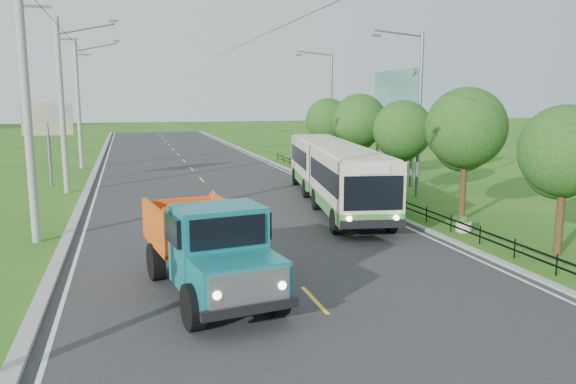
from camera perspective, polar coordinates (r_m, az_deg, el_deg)
name	(u,v)px	position (r m, az deg, el deg)	size (l,w,h in m)	color
ground	(314,301)	(15.73, 2.70, -10.95)	(240.00, 240.00, 0.00)	#235D16
road	(210,189)	(34.72, -7.92, 0.33)	(14.00, 120.00, 0.02)	#28282B
curb_left	(86,193)	(34.47, -19.85, -0.10)	(0.40, 120.00, 0.15)	#9E9E99
curb_right	(320,183)	(36.39, 3.29, 0.89)	(0.30, 120.00, 0.10)	#9E9E99
edge_line_left	(96,194)	(34.44, -18.93, -0.15)	(0.12, 120.00, 0.00)	silver
edge_line_right	(313,184)	(36.23, 2.55, 0.82)	(0.12, 120.00, 0.00)	silver
centre_dash	(314,300)	(15.73, 2.70, -10.88)	(0.12, 2.20, 0.00)	yellow
railing_right	(371,194)	(31.16, 8.42, -0.19)	(0.04, 40.00, 0.60)	black
pole_near	(28,109)	(23.22, -24.91, 7.64)	(3.51, 0.32, 10.00)	gray
pole_mid	(62,105)	(35.13, -21.95, 8.18)	(3.51, 0.32, 10.00)	gray
pole_far	(79,103)	(47.09, -20.49, 8.43)	(3.51, 0.32, 10.00)	gray
tree_second	(563,156)	(21.83, 26.18, 3.34)	(3.18, 3.26, 5.30)	#382314
tree_third	(465,132)	(26.53, 17.55, 5.81)	(3.60, 3.62, 6.00)	#382314
tree_fourth	(402,133)	(31.72, 11.53, 5.87)	(3.24, 3.31, 5.40)	#382314
tree_fifth	(359,124)	(37.13, 7.25, 6.90)	(3.48, 3.52, 5.80)	#382314
tree_back	(328,123)	(42.71, 4.06, 7.02)	(3.30, 3.36, 5.50)	#382314
streetlight_mid	(417,109)	(31.92, 12.99, 8.21)	(3.02, 0.20, 9.07)	slate
streetlight_far	(329,106)	(44.69, 4.21, 8.73)	(3.02, 0.20, 9.07)	slate
planter_near	(464,225)	(24.57, 17.41, -3.18)	(0.64, 0.64, 0.67)	silver
planter_mid	(381,194)	(31.42, 9.41, -0.16)	(0.64, 0.64, 0.67)	silver
planter_far	(331,175)	(38.71, 4.35, 1.75)	(0.64, 0.64, 0.67)	silver
billboard_left	(47,125)	(38.28, -23.24, 6.31)	(3.00, 0.20, 5.20)	slate
billboard_right	(395,100)	(38.00, 10.82, 9.12)	(0.24, 6.00, 7.30)	slate
bus	(334,169)	(29.32, 4.67, 2.34)	(5.21, 16.16, 3.08)	#3D8334
dump_truck	(209,242)	(15.91, -8.08, -5.02)	(3.40, 6.74, 2.71)	#136F76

